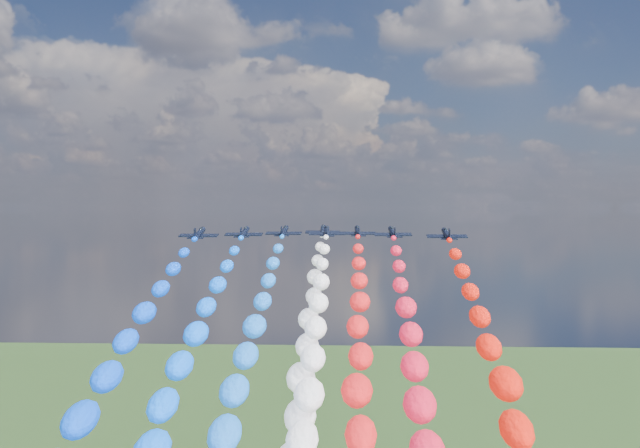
# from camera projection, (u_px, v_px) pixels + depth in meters

# --- Properties ---
(jet_0) EXTENTS (8.74, 11.91, 4.92)m
(jet_0) POSITION_uv_depth(u_px,v_px,m) (199.00, 234.00, 164.64)
(jet_0) COLOR black
(trail_0) EXTENTS (5.68, 129.13, 47.37)m
(trail_0) POSITION_uv_depth(u_px,v_px,m) (95.00, 415.00, 98.68)
(trail_0) COLOR blue
(jet_1) EXTENTS (8.85, 11.99, 4.92)m
(jet_1) POSITION_uv_depth(u_px,v_px,m) (244.00, 233.00, 171.41)
(jet_1) COLOR black
(trail_1) EXTENTS (5.68, 129.13, 47.37)m
(trail_1) POSITION_uv_depth(u_px,v_px,m) (174.00, 402.00, 105.45)
(trail_1) COLOR #095BFC
(jet_2) EXTENTS (9.16, 12.21, 4.92)m
(jet_2) POSITION_uv_depth(u_px,v_px,m) (284.00, 232.00, 179.21)
(jet_2) COLOR black
(trail_2) EXTENTS (5.68, 129.13, 47.37)m
(trail_2) POSITION_uv_depth(u_px,v_px,m) (242.00, 389.00, 113.25)
(trail_2) COLOR blue
(jet_3) EXTENTS (9.12, 12.19, 4.92)m
(jet_3) POSITION_uv_depth(u_px,v_px,m) (327.00, 232.00, 176.93)
(jet_3) COLOR black
(trail_3) EXTENTS (5.68, 129.13, 47.37)m
(trail_3) POSITION_uv_depth(u_px,v_px,m) (310.00, 392.00, 110.97)
(trail_3) COLOR white
(jet_4) EXTENTS (8.62, 11.82, 4.92)m
(jet_4) POSITION_uv_depth(u_px,v_px,m) (323.00, 231.00, 187.65)
(jet_4) COLOR black
(trail_4) EXTENTS (5.68, 129.13, 47.37)m
(trail_4) POSITION_uv_depth(u_px,v_px,m) (305.00, 376.00, 121.70)
(trail_4) COLOR white
(jet_5) EXTENTS (9.09, 12.16, 4.92)m
(jet_5) POSITION_uv_depth(u_px,v_px,m) (358.00, 232.00, 178.78)
(jet_5) COLOR black
(trail_5) EXTENTS (5.68, 129.13, 47.37)m
(trail_5) POSITION_uv_depth(u_px,v_px,m) (359.00, 389.00, 112.83)
(trail_5) COLOR red
(jet_6) EXTENTS (9.39, 12.37, 4.92)m
(jet_6) POSITION_uv_depth(u_px,v_px,m) (393.00, 233.00, 171.14)
(jet_6) COLOR black
(trail_6) EXTENTS (5.68, 129.13, 47.37)m
(trail_6) POSITION_uv_depth(u_px,v_px,m) (416.00, 403.00, 105.19)
(trail_6) COLOR red
(jet_7) EXTENTS (8.78, 11.94, 4.92)m
(jet_7) POSITION_uv_depth(u_px,v_px,m) (447.00, 234.00, 159.81)
(jet_7) COLOR black
(trail_7) EXTENTS (5.68, 129.13, 47.37)m
(trail_7) POSITION_uv_depth(u_px,v_px,m) (511.00, 426.00, 93.85)
(trail_7) COLOR red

